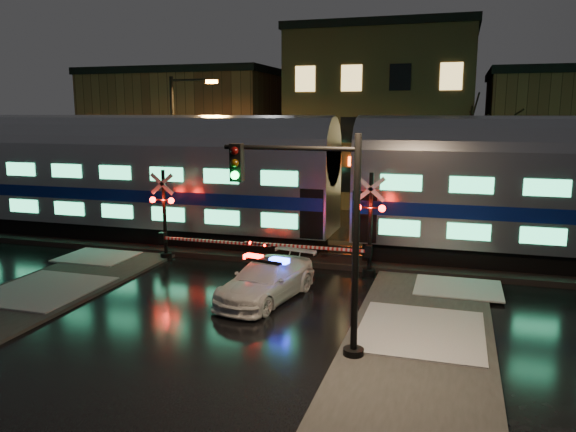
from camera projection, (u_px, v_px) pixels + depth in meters
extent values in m
plane|color=black|center=(247.00, 285.00, 20.77)|extent=(120.00, 120.00, 0.00)
cube|color=black|center=(286.00, 250.00, 25.45)|extent=(90.00, 4.20, 0.24)
cube|color=#2D2D2D|center=(412.00, 380.00, 13.25)|extent=(4.00, 20.00, 0.12)
cube|color=brown|center=(192.00, 135.00, 44.36)|extent=(14.00, 10.00, 9.00)
cube|color=brown|center=(384.00, 120.00, 40.31)|extent=(12.00, 11.00, 11.50)
cube|color=black|center=(91.00, 226.00, 28.31)|extent=(24.00, 2.40, 0.80)
cube|color=#B7BAC1|center=(88.00, 181.00, 27.89)|extent=(25.00, 3.05, 3.80)
cube|color=navy|center=(88.00, 189.00, 27.96)|extent=(24.75, 3.09, 0.55)
cube|color=#41F9A1|center=(69.00, 209.00, 26.64)|extent=(21.00, 0.05, 0.62)
cube|color=#41F9A1|center=(66.00, 171.00, 26.31)|extent=(21.00, 0.05, 0.62)
cylinder|color=#B7BAC1|center=(86.00, 146.00, 27.58)|extent=(25.00, 3.05, 3.05)
imported|color=silver|center=(266.00, 280.00, 19.03)|extent=(2.77, 4.95, 1.36)
cube|color=black|center=(266.00, 260.00, 18.90)|extent=(1.46, 0.63, 0.09)
cube|color=#FF0C05|center=(253.00, 257.00, 19.13)|extent=(0.67, 0.43, 0.16)
cube|color=#1426FF|center=(279.00, 261.00, 18.65)|extent=(0.67, 0.43, 0.16)
cylinder|color=black|center=(369.00, 273.00, 21.81)|extent=(0.51, 0.51, 0.30)
cylinder|color=black|center=(370.00, 225.00, 21.46)|extent=(0.16, 0.16, 4.06)
sphere|color=#FF0C05|center=(358.00, 207.00, 21.30)|extent=(0.26, 0.26, 0.26)
sphere|color=#FF0C05|center=(382.00, 209.00, 21.03)|extent=(0.26, 0.26, 0.26)
cube|color=white|center=(304.00, 247.00, 22.13)|extent=(5.07, 0.10, 0.10)
cube|color=black|center=(368.00, 251.00, 21.40)|extent=(0.25, 0.30, 0.45)
cylinder|color=black|center=(166.00, 256.00, 24.33)|extent=(0.49, 0.49, 0.29)
cylinder|color=black|center=(165.00, 215.00, 24.00)|extent=(0.16, 0.16, 3.90)
sphere|color=#FF0C05|center=(153.00, 200.00, 23.83)|extent=(0.25, 0.25, 0.25)
sphere|color=#FF0C05|center=(171.00, 201.00, 23.58)|extent=(0.25, 0.25, 0.25)
cube|color=white|center=(215.00, 241.00, 23.24)|extent=(4.87, 0.10, 0.10)
cube|color=black|center=(163.00, 238.00, 23.93)|extent=(0.25, 0.30, 0.45)
cylinder|color=black|center=(353.00, 354.00, 14.50)|extent=(0.54, 0.54, 0.29)
cylinder|color=black|center=(356.00, 250.00, 14.00)|extent=(0.17, 0.17, 5.80)
cylinder|color=black|center=(289.00, 148.00, 14.04)|extent=(3.48, 0.12, 0.12)
cube|color=black|center=(237.00, 163.00, 14.36)|extent=(0.31, 0.27, 0.97)
sphere|color=#0CFF3F|center=(235.00, 175.00, 14.26)|extent=(0.21, 0.21, 0.21)
cylinder|color=black|center=(174.00, 153.00, 30.68)|extent=(0.20, 0.20, 8.18)
cylinder|color=black|center=(192.00, 80.00, 29.62)|extent=(2.45, 0.12, 0.12)
cube|color=orange|center=(212.00, 82.00, 29.32)|extent=(0.56, 0.29, 0.18)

